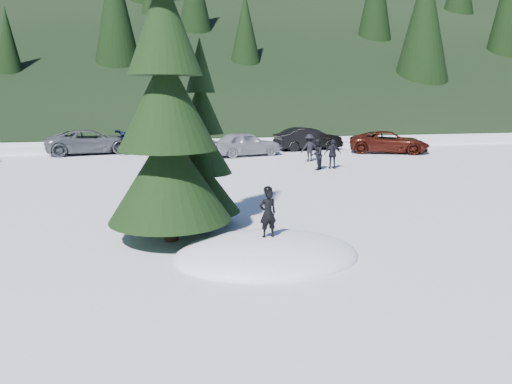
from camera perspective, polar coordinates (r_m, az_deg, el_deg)
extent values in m
plane|color=white|center=(12.10, 1.27, -7.33)|extent=(200.00, 200.00, 0.00)
ellipsoid|color=white|center=(12.10, 1.27, -7.33)|extent=(4.48, 3.52, 0.96)
cylinder|color=black|center=(13.35, -9.75, -2.57)|extent=(0.38, 0.38, 1.40)
cone|color=black|center=(13.13, -9.91, 2.06)|extent=(3.20, 3.20, 2.46)
cone|color=black|center=(12.96, -10.20, 10.20)|extent=(2.54, 2.54, 2.46)
cone|color=black|center=(13.06, -10.50, 18.39)|extent=(1.88, 1.88, 2.46)
cylinder|color=black|center=(14.82, -6.08, -1.86)|extent=(0.26, 0.26, 1.00)
cone|color=black|center=(14.68, -6.13, 0.65)|extent=(2.20, 2.20, 1.52)
cone|color=black|center=(14.51, -6.23, 5.11)|extent=(1.75, 1.75, 1.52)
cone|color=black|center=(14.43, -6.33, 9.66)|extent=(1.29, 1.29, 1.52)
cone|color=black|center=(14.44, -6.43, 14.22)|extent=(0.84, 0.84, 1.52)
imported|color=black|center=(11.80, 1.37, -2.44)|extent=(0.46, 0.34, 1.16)
imported|color=black|center=(25.20, 6.95, 4.28)|extent=(0.90, 0.96, 1.56)
imported|color=black|center=(25.71, 8.76, 4.30)|extent=(0.92, 0.48, 1.50)
imported|color=black|center=(28.27, 6.12, 5.04)|extent=(1.03, 0.64, 1.53)
imported|color=#54595D|center=(33.29, -18.36, 5.49)|extent=(5.90, 3.60, 1.53)
imported|color=black|center=(33.12, -11.08, 5.81)|extent=(5.58, 3.40, 1.51)
imported|color=gray|center=(30.53, -1.23, 5.53)|extent=(4.66, 2.81, 1.48)
imported|color=black|center=(33.90, 5.97, 6.08)|extent=(4.74, 2.25, 1.50)
imported|color=#3C110A|center=(33.17, 14.95, 5.53)|extent=(5.47, 4.02, 1.38)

